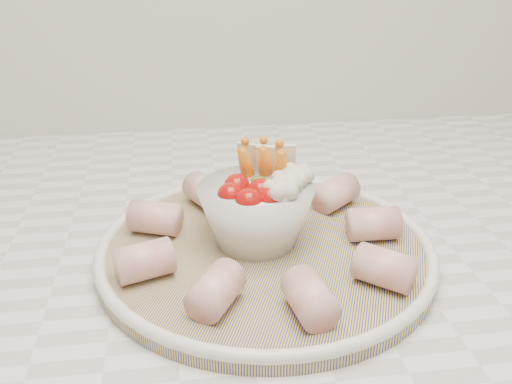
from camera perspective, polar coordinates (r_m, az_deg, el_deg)
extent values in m
cube|color=silver|center=(0.70, 10.76, -2.65)|extent=(2.04, 0.62, 0.04)
cylinder|color=navy|center=(0.57, 0.97, -5.98)|extent=(0.43, 0.43, 0.01)
torus|color=silver|center=(0.57, 0.98, -5.33)|extent=(0.33, 0.33, 0.01)
sphere|color=#980C09|center=(0.53, -2.56, -0.38)|extent=(0.03, 0.03, 0.03)
sphere|color=#980C09|center=(0.52, -0.74, -1.00)|extent=(0.03, 0.03, 0.03)
sphere|color=#980C09|center=(0.53, 1.41, -0.72)|extent=(0.03, 0.03, 0.03)
sphere|color=#980C09|center=(0.55, -1.93, 0.55)|extent=(0.03, 0.03, 0.03)
sphere|color=#980C09|center=(0.54, 0.46, 0.01)|extent=(0.03, 0.03, 0.03)
sphere|color=#980C09|center=(0.54, 2.34, 0.00)|extent=(0.03, 0.03, 0.03)
sphere|color=#526C24|center=(0.56, 0.23, 0.65)|extent=(0.02, 0.02, 0.02)
cone|color=#CE6813|center=(0.57, -0.93, 2.23)|extent=(0.04, 0.04, 0.06)
cone|color=#CE6813|center=(0.57, 0.96, 2.33)|extent=(0.03, 0.04, 0.06)
cone|color=#CE6813|center=(0.56, 2.53, 1.96)|extent=(0.02, 0.04, 0.06)
sphere|color=beige|center=(0.55, 3.31, 0.44)|extent=(0.03, 0.03, 0.03)
sphere|color=beige|center=(0.53, 2.58, -0.41)|extent=(0.03, 0.03, 0.03)
sphere|color=beige|center=(0.56, 4.04, 1.08)|extent=(0.03, 0.03, 0.03)
cube|color=beige|center=(0.58, 0.12, 2.88)|extent=(0.04, 0.03, 0.04)
cube|color=beige|center=(0.58, 1.97, 2.78)|extent=(0.04, 0.01, 0.04)
cylinder|color=#C0575A|center=(0.58, 11.66, -3.14)|extent=(0.05, 0.03, 0.03)
cylinder|color=#C0575A|center=(0.64, 7.95, -0.09)|extent=(0.06, 0.06, 0.03)
cylinder|color=#C0575A|center=(0.67, 1.38, 1.32)|extent=(0.04, 0.06, 0.03)
cylinder|color=#C0575A|center=(0.64, -5.01, 0.00)|extent=(0.05, 0.06, 0.03)
cylinder|color=#C0575A|center=(0.59, -10.05, -2.55)|extent=(0.06, 0.05, 0.03)
cylinder|color=#C0575A|center=(0.52, -11.11, -6.79)|extent=(0.06, 0.05, 0.03)
cylinder|color=#C0575A|center=(0.47, -4.03, -9.78)|extent=(0.05, 0.06, 0.03)
cylinder|color=#C0575A|center=(0.47, 5.41, -10.51)|extent=(0.04, 0.05, 0.03)
cylinder|color=#C0575A|center=(0.51, 12.73, -7.42)|extent=(0.06, 0.06, 0.03)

